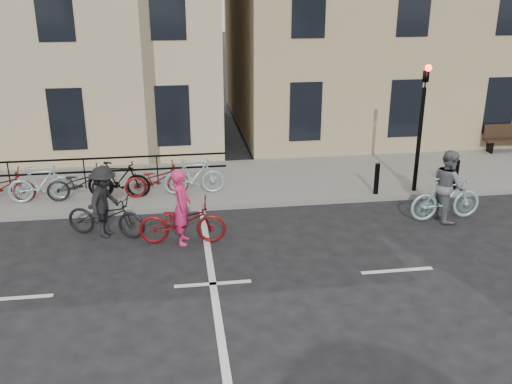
{
  "coord_description": "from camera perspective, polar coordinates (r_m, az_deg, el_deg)",
  "views": [
    {
      "loc": [
        -0.61,
        -10.42,
        5.94
      ],
      "look_at": [
        1.25,
        2.36,
        1.1
      ],
      "focal_mm": 40.0,
      "sensor_mm": 36.0,
      "label": 1
    }
  ],
  "objects": [
    {
      "name": "bollard_west",
      "position": [
        17.54,
        19.37,
        1.63
      ],
      "size": [
        0.14,
        0.14,
        0.9
      ],
      "primitive_type": "cylinder",
      "color": "black",
      "rests_on": "sidewalk"
    },
    {
      "name": "parked_bikes",
      "position": [
        16.66,
        -19.08,
        0.86
      ],
      "size": [
        9.35,
        1.23,
        1.05
      ],
      "color": "black",
      "rests_on": "sidewalk"
    },
    {
      "name": "traffic_light",
      "position": [
        16.62,
        16.27,
        7.63
      ],
      "size": [
        0.18,
        0.3,
        3.9
      ],
      "color": "black",
      "rests_on": "sidewalk"
    },
    {
      "name": "ground",
      "position": [
        12.01,
        -4.34,
        -9.16
      ],
      "size": [
        120.0,
        120.0,
        0.0
      ],
      "primitive_type": "plane",
      "color": "black",
      "rests_on": "ground"
    },
    {
      "name": "cyclist_dark",
      "position": [
        14.3,
        -14.84,
        -1.65
      ],
      "size": [
        2.13,
        1.36,
        1.79
      ],
      "rotation": [
        0.0,
        0.0,
        1.21
      ],
      "color": "black",
      "rests_on": "ground"
    },
    {
      "name": "bench",
      "position": [
        22.18,
        23.69,
        5.07
      ],
      "size": [
        1.6,
        0.41,
        0.97
      ],
      "color": "black",
      "rests_on": "sidewalk"
    },
    {
      "name": "sidewalk",
      "position": [
        17.76,
        -18.78,
        0.13
      ],
      "size": [
        46.0,
        4.0,
        0.15
      ],
      "primitive_type": "cube",
      "color": "slate",
      "rests_on": "ground"
    },
    {
      "name": "bollard_east",
      "position": [
        16.59,
        11.98,
        1.31
      ],
      "size": [
        0.14,
        0.14,
        0.9
      ],
      "primitive_type": "cylinder",
      "color": "black",
      "rests_on": "sidewalk"
    },
    {
      "name": "cyclist_grey",
      "position": [
        15.56,
        18.55,
        0.01
      ],
      "size": [
        1.98,
        0.96,
        1.89
      ],
      "rotation": [
        0.0,
        0.0,
        1.63
      ],
      "color": "#9AC2C9",
      "rests_on": "ground"
    },
    {
      "name": "cyclist_pink",
      "position": [
        13.6,
        -7.38,
        -2.57
      ],
      "size": [
        2.12,
        0.89,
        1.84
      ],
      "rotation": [
        0.0,
        0.0,
        1.49
      ],
      "color": "#660D0E",
      "rests_on": "ground"
    }
  ]
}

